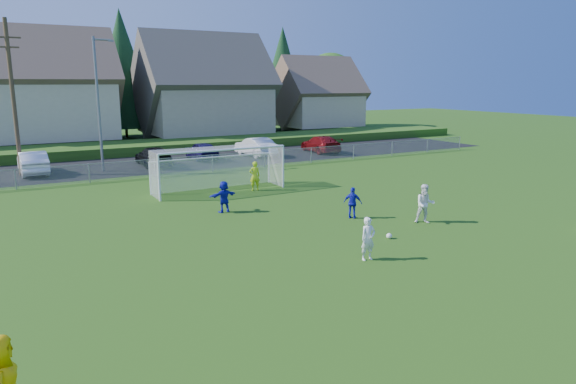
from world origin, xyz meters
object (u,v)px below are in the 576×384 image
at_px(player_blue_a, 353,203).
at_px(player_blue_b, 224,197).
at_px(player_white_a, 368,239).
at_px(soccer_ball, 389,236).
at_px(player_white_b, 425,204).
at_px(goalkeeper, 255,176).
at_px(car_g, 321,144).
at_px(soccer_goal, 217,162).
at_px(car_e, 202,151).
at_px(car_d, 154,157).
at_px(car_b, 33,163).
at_px(car_f, 256,147).

relative_size(player_blue_a, player_blue_b, 0.95).
xyz_separation_m(player_white_a, player_blue_b, (-1.72, 8.68, -0.01)).
bearing_deg(player_white_a, soccer_ball, 35.64).
bearing_deg(player_blue_a, player_white_b, -177.77).
bearing_deg(player_white_b, goalkeeper, 142.77).
bearing_deg(car_g, soccer_ball, 69.46).
bearing_deg(soccer_goal, player_blue_b, -108.84).
relative_size(player_white_a, car_e, 0.36).
relative_size(player_white_a, car_d, 0.32).
xyz_separation_m(soccer_ball, car_d, (-3.13, 22.53, 0.58)).
relative_size(soccer_ball, player_blue_b, 0.15).
height_order(soccer_ball, car_d, car_d).
bearing_deg(car_e, player_white_a, 84.26).
bearing_deg(player_blue_b, player_white_a, 93.36).
xyz_separation_m(car_b, car_d, (7.98, -0.55, -0.09)).
bearing_deg(player_blue_b, car_e, -114.72).
xyz_separation_m(car_d, car_f, (8.78, 0.93, 0.09)).
bearing_deg(player_blue_b, car_g, -142.94).
bearing_deg(player_blue_a, soccer_ball, 126.03).
relative_size(player_white_a, car_g, 0.31).
bearing_deg(soccer_ball, player_white_b, 19.75).
height_order(soccer_ball, player_white_a, player_white_a).
relative_size(goalkeeper, car_e, 0.40).
relative_size(car_e, car_g, 0.85).
distance_m(player_blue_a, car_g, 22.44).
distance_m(goalkeeper, car_b, 16.11).
height_order(player_white_a, car_d, player_white_a).
bearing_deg(car_b, car_f, -179.96).
distance_m(player_white_b, car_d, 22.32).
bearing_deg(player_blue_b, soccer_ball, 111.40).
bearing_deg(player_blue_a, player_blue_b, 6.41).
bearing_deg(soccer_goal, car_d, 94.22).
distance_m(player_blue_a, player_blue_b, 6.05).
distance_m(player_white_a, goalkeeper, 12.58).
distance_m(player_white_a, player_blue_a, 5.57).
bearing_deg(car_d, car_e, -163.90).
relative_size(player_white_a, player_blue_a, 1.06).
distance_m(car_b, car_e, 12.14).
bearing_deg(car_f, player_white_b, 80.01).
distance_m(goalkeeper, soccer_goal, 2.24).
height_order(player_white_b, player_blue_a, player_white_b).
relative_size(car_d, soccer_goal, 0.64).
bearing_deg(car_d, car_f, -173.00).
bearing_deg(player_blue_a, car_g, -72.77).
bearing_deg(car_f, player_blue_b, 56.50).
bearing_deg(goalkeeper, player_blue_b, 59.15).
height_order(soccer_ball, player_blue_a, player_blue_a).
bearing_deg(goalkeeper, player_white_b, 120.59).
xyz_separation_m(player_white_b, player_blue_b, (-6.85, 6.13, -0.11)).
distance_m(car_d, soccer_goal, 10.63).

